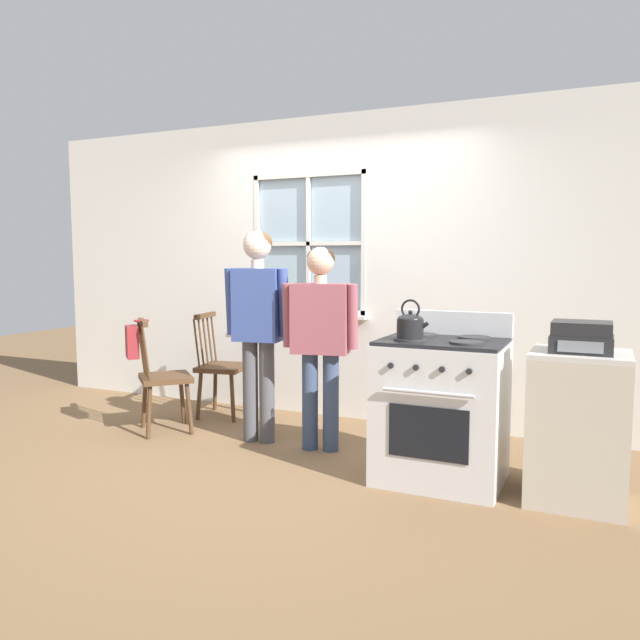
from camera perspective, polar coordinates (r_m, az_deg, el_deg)
ground_plane at (r=4.58m, az=-5.00°, el=-12.71°), size 16.00×16.00×0.00m
wall_back at (r=5.59m, az=2.17°, el=4.58°), size 6.40×0.16×2.70m
chair_by_window at (r=5.35m, az=-14.16°, el=-5.21°), size 0.58×0.58×0.94m
chair_near_wall at (r=5.76m, az=-9.05°, el=-4.33°), size 0.46×0.48×0.94m
person_elderly_left at (r=4.85m, az=-5.70°, el=0.55°), size 0.52×0.26×1.65m
person_teen_center at (r=4.62m, az=0.04°, el=-0.71°), size 0.58×0.29×1.52m
stove at (r=4.14m, az=11.04°, el=-7.97°), size 0.79×0.68×1.08m
kettle at (r=3.96m, az=8.26°, el=-0.44°), size 0.21×0.17×0.25m
potted_plant at (r=5.73m, az=-2.66°, el=1.31°), size 0.15×0.15×0.22m
handbag at (r=5.28m, az=-16.78°, el=-1.85°), size 0.25×0.25×0.31m
side_counter at (r=4.02m, az=22.51°, el=-9.07°), size 0.55×0.50×0.90m
stereo at (r=3.90m, az=22.80°, el=-1.47°), size 0.34×0.29×0.18m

